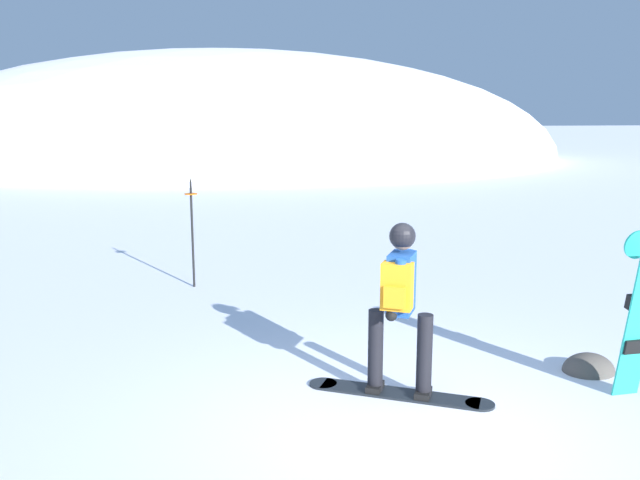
{
  "coord_description": "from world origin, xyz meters",
  "views": [
    {
      "loc": [
        -1.96,
        -5.0,
        2.7
      ],
      "look_at": [
        0.06,
        3.74,
        1.0
      ],
      "focal_mm": 36.98,
      "sensor_mm": 36.0,
      "label": 1
    }
  ],
  "objects_px": {
    "snowboarder_main": "(400,306)",
    "spare_snowboard": "(638,316)",
    "piste_marker_near": "(192,225)",
    "rock_dark": "(588,371)"
  },
  "relations": [
    {
      "from": "spare_snowboard",
      "to": "snowboarder_main",
      "type": "bearing_deg",
      "value": 165.91
    },
    {
      "from": "spare_snowboard",
      "to": "piste_marker_near",
      "type": "xyz_separation_m",
      "value": [
        -3.95,
        5.26,
        0.17
      ]
    },
    {
      "from": "snowboarder_main",
      "to": "rock_dark",
      "type": "xyz_separation_m",
      "value": [
        2.21,
        0.14,
        -0.92
      ]
    },
    {
      "from": "spare_snowboard",
      "to": "piste_marker_near",
      "type": "distance_m",
      "value": 6.58
    },
    {
      "from": "snowboarder_main",
      "to": "spare_snowboard",
      "type": "distance_m",
      "value": 2.26
    },
    {
      "from": "piste_marker_near",
      "to": "snowboarder_main",
      "type": "bearing_deg",
      "value": -69.49
    },
    {
      "from": "spare_snowboard",
      "to": "rock_dark",
      "type": "relative_size",
      "value": 2.91
    },
    {
      "from": "snowboarder_main",
      "to": "spare_snowboard",
      "type": "height_order",
      "value": "snowboarder_main"
    },
    {
      "from": "spare_snowboard",
      "to": "piste_marker_near",
      "type": "relative_size",
      "value": 0.94
    },
    {
      "from": "spare_snowboard",
      "to": "piste_marker_near",
      "type": "bearing_deg",
      "value": 126.94
    }
  ]
}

